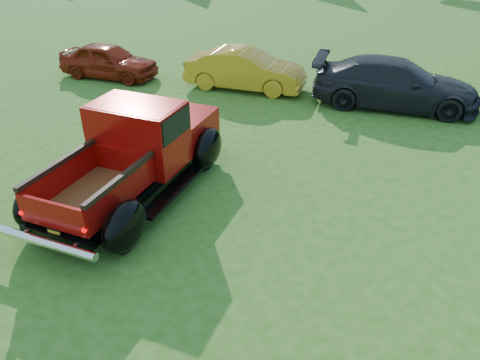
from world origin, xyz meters
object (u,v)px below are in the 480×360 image
(show_car_yellow, at_px, (245,70))
(show_car_grey, at_px, (395,83))
(show_car_red, at_px, (108,61))
(pickup_truck, at_px, (141,148))

(show_car_yellow, bearing_deg, show_car_grey, -91.22)
(show_car_red, xyz_separation_m, show_car_grey, (9.78, -0.13, 0.11))
(pickup_truck, distance_m, show_car_grey, 8.31)
(show_car_red, height_order, show_car_grey, show_car_grey)
(show_car_yellow, bearing_deg, pickup_truck, 178.42)
(pickup_truck, xyz_separation_m, show_car_yellow, (0.44, 6.75, -0.26))
(pickup_truck, relative_size, show_car_red, 1.52)
(show_car_yellow, bearing_deg, show_car_red, 93.99)
(show_car_red, relative_size, show_car_grey, 0.71)
(pickup_truck, bearing_deg, show_car_yellow, 92.58)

